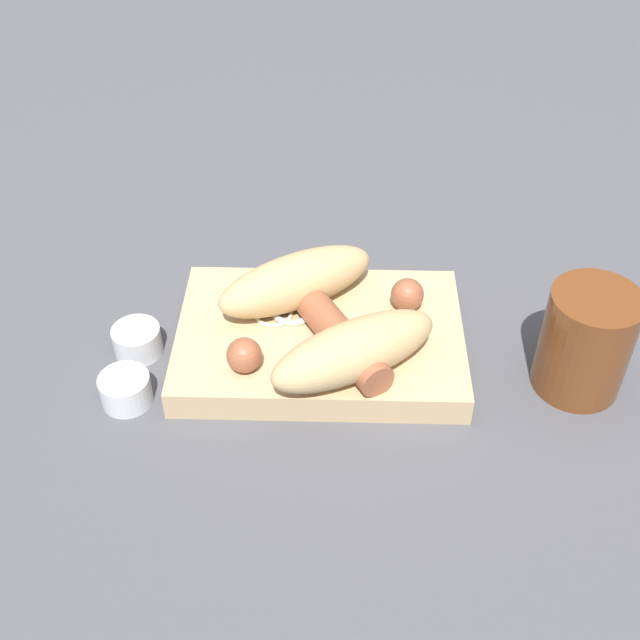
{
  "coord_description": "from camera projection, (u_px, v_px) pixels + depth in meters",
  "views": [
    {
      "loc": [
        -0.01,
        0.52,
        0.5
      ],
      "look_at": [
        0.0,
        0.0,
        0.04
      ],
      "focal_mm": 45.0,
      "sensor_mm": 36.0,
      "label": 1
    }
  ],
  "objects": [
    {
      "name": "sausage",
      "position": [
        329.0,
        324.0,
        0.69
      ],
      "size": [
        0.17,
        0.15,
        0.03
      ],
      "color": "#9E5638",
      "rests_on": "food_tray"
    },
    {
      "name": "food_tray",
      "position": [
        320.0,
        340.0,
        0.71
      ],
      "size": [
        0.25,
        0.17,
        0.03
      ],
      "color": "tan",
      "rests_on": "ground_plane"
    },
    {
      "name": "condiment_cup_near",
      "position": [
        138.0,
        342.0,
        0.71
      ],
      "size": [
        0.04,
        0.04,
        0.03
      ],
      "color": "silver",
      "rests_on": "ground_plane"
    },
    {
      "name": "drink_glass",
      "position": [
        586.0,
        342.0,
        0.66
      ],
      "size": [
        0.07,
        0.07,
        0.1
      ],
      "color": "brown",
      "rests_on": "ground_plane"
    },
    {
      "name": "condiment_cup_far",
      "position": [
        126.0,
        391.0,
        0.67
      ],
      "size": [
        0.04,
        0.04,
        0.03
      ],
      "color": "silver",
      "rests_on": "ground_plane"
    },
    {
      "name": "pickled_veggies",
      "position": [
        276.0,
        300.0,
        0.73
      ],
      "size": [
        0.08,
        0.07,
        0.01
      ],
      "color": "orange",
      "rests_on": "food_tray"
    },
    {
      "name": "ground_plane",
      "position": [
        320.0,
        351.0,
        0.72
      ],
      "size": [
        3.0,
        3.0,
        0.0
      ],
      "primitive_type": "plane",
      "color": "#4C4C51"
    },
    {
      "name": "bread_roll",
      "position": [
        324.0,
        314.0,
        0.68
      ],
      "size": [
        0.21,
        0.21,
        0.05
      ],
      "color": "tan",
      "rests_on": "food_tray"
    }
  ]
}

